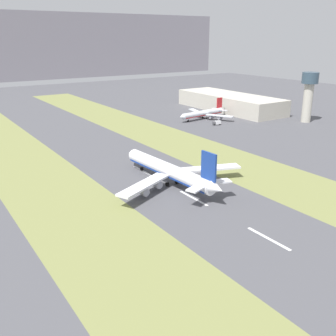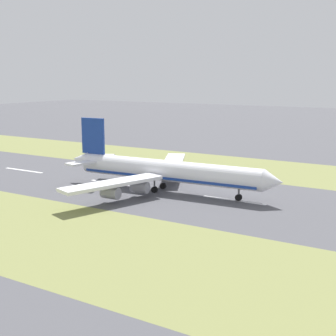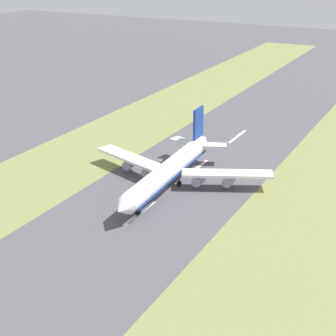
{
  "view_description": "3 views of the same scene",
  "coord_description": "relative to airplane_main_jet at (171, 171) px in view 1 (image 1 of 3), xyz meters",
  "views": [
    {
      "loc": [
        -89.18,
        -138.31,
        61.74
      ],
      "look_at": [
        0.98,
        -2.51,
        7.0
      ],
      "focal_mm": 42.0,
      "sensor_mm": 36.0,
      "label": 1
    },
    {
      "loc": [
        113.41,
        64.24,
        32.61
      ],
      "look_at": [
        0.98,
        -2.51,
        7.0
      ],
      "focal_mm": 50.0,
      "sensor_mm": 36.0,
      "label": 2
    },
    {
      "loc": [
        -75.55,
        144.8,
        73.02
      ],
      "look_at": [
        0.98,
        -2.51,
        7.0
      ],
      "focal_mm": 60.0,
      "sensor_mm": 36.0,
      "label": 3
    }
  ],
  "objects": [
    {
      "name": "centreline_dash_far",
      "position": [
        -1.08,
        21.9,
        -6.01
      ],
      "size": [
        1.2,
        18.0,
        0.01
      ],
      "primitive_type": "cube",
      "color": "silver",
      "rests_on": "ground"
    },
    {
      "name": "grass_median_east",
      "position": [
        43.92,
        4.42,
        -6.02
      ],
      "size": [
        40.0,
        600.0,
        0.01
      ],
      "primitive_type": "cube",
      "color": "olive",
      "rests_on": "ground"
    },
    {
      "name": "centreline_dash_mid",
      "position": [
        -1.08,
        -18.1,
        -6.01
      ],
      "size": [
        1.2,
        18.0,
        0.01
      ],
      "primitive_type": "cube",
      "color": "silver",
      "rests_on": "ground"
    },
    {
      "name": "centreline_dash_near",
      "position": [
        -1.08,
        -58.1,
        -6.01
      ],
      "size": [
        1.2,
        18.0,
        0.01
      ],
      "primitive_type": "cube",
      "color": "silver",
      "rests_on": "ground"
    },
    {
      "name": "service_truck",
      "position": [
        96.15,
        82.14,
        -4.36
      ],
      "size": [
        6.39,
        4.18,
        3.1
      ],
      "color": "#4C4C51",
      "rests_on": "ground"
    },
    {
      "name": "airplane_parked_apron",
      "position": [
        102.38,
        105.24,
        -1.58
      ],
      "size": [
        49.5,
        46.88,
        14.89
      ],
      "color": "silver",
      "rests_on": "ground"
    },
    {
      "name": "control_tower",
      "position": [
        159.62,
        53.38,
        16.75
      ],
      "size": [
        12.0,
        12.0,
        36.92
      ],
      "color": "#BCB7A8",
      "rests_on": "ground"
    },
    {
      "name": "terminal_building",
      "position": [
        145.99,
        123.84,
        0.75
      ],
      "size": [
        36.0,
        104.33,
        13.54
      ],
      "primitive_type": "cube",
      "color": "#BCB7A8",
      "rests_on": "ground"
    },
    {
      "name": "airplane_main_jet",
      "position": [
        0.0,
        0.0,
        0.0
      ],
      "size": [
        64.04,
        67.2,
        20.2
      ],
      "color": "white",
      "rests_on": "ground"
    },
    {
      "name": "ground_plane",
      "position": [
        -1.08,
        4.42,
        -6.02
      ],
      "size": [
        800.0,
        800.0,
        0.0
      ],
      "primitive_type": "plane",
      "color": "#4C4C51"
    },
    {
      "name": "grass_median_west",
      "position": [
        -46.08,
        4.42,
        -6.02
      ],
      "size": [
        40.0,
        600.0,
        0.01
      ],
      "primitive_type": "cube",
      "color": "olive",
      "rests_on": "ground"
    }
  ]
}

